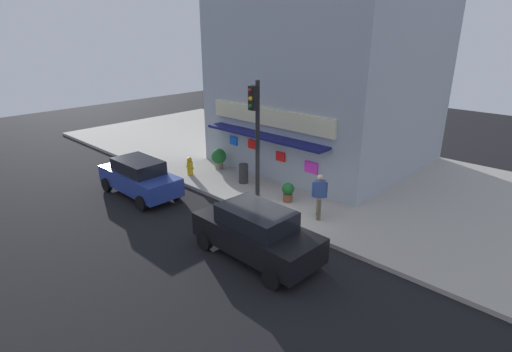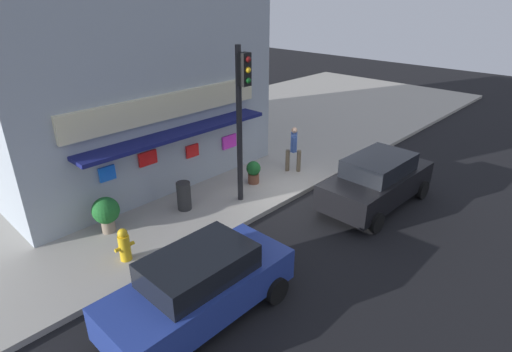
% 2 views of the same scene
% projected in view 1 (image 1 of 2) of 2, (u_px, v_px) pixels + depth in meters
% --- Properties ---
extents(ground_plane, '(59.27, 59.27, 0.00)m').
position_uv_depth(ground_plane, '(271.00, 223.00, 15.47)').
color(ground_plane, black).
extents(sidewalk, '(39.51, 12.61, 0.17)m').
position_uv_depth(sidewalk, '(355.00, 179.00, 19.72)').
color(sidewalk, '#A39E93').
rests_on(sidewalk, ground_plane).
extents(corner_building, '(9.56, 10.14, 8.51)m').
position_uv_depth(corner_building, '(328.00, 82.00, 21.17)').
color(corner_building, '#9EA8B2').
rests_on(corner_building, sidewalk).
extents(traffic_light, '(0.32, 0.58, 5.01)m').
position_uv_depth(traffic_light, '(256.00, 125.00, 16.20)').
color(traffic_light, black).
rests_on(traffic_light, sidewalk).
extents(fire_hydrant, '(0.54, 0.30, 0.92)m').
position_uv_depth(fire_hydrant, '(190.00, 166.00, 19.94)').
color(fire_hydrant, gold).
rests_on(fire_hydrant, sidewalk).
extents(trash_can, '(0.45, 0.45, 0.93)m').
position_uv_depth(trash_can, '(243.00, 173.00, 18.89)').
color(trash_can, '#2D2D2D').
rests_on(trash_can, sidewalk).
extents(pedestrian, '(0.53, 0.57, 1.77)m').
position_uv_depth(pedestrian, '(319.00, 194.00, 15.20)').
color(pedestrian, brown).
rests_on(pedestrian, sidewalk).
extents(potted_plant_by_doorway, '(0.52, 0.52, 0.84)m').
position_uv_depth(potted_plant_by_doorway, '(288.00, 191.00, 16.82)').
color(potted_plant_by_doorway, brown).
rests_on(potted_plant_by_doorway, sidewalk).
extents(potted_plant_by_window, '(0.78, 0.78, 1.08)m').
position_uv_depth(potted_plant_by_window, '(219.00, 157.00, 20.72)').
color(potted_plant_by_window, gray).
rests_on(potted_plant_by_window, sidewalk).
extents(parked_car_black, '(4.47, 2.14, 1.73)m').
position_uv_depth(parked_car_black, '(256.00, 232.00, 12.90)').
color(parked_car_black, black).
rests_on(parked_car_black, ground_plane).
extents(parked_car_blue, '(4.29, 1.96, 1.67)m').
position_uv_depth(parked_car_blue, '(139.00, 177.00, 17.79)').
color(parked_car_blue, navy).
rests_on(parked_car_blue, ground_plane).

